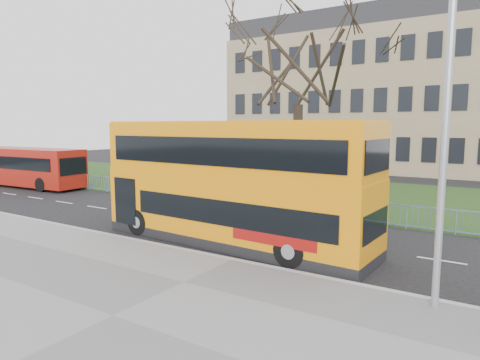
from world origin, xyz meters
TOP-DOWN VIEW (x-y plane):
  - ground at (0.00, 0.00)m, footprint 120.00×120.00m
  - pavement at (0.00, -6.75)m, footprint 80.00×10.50m
  - kerb at (0.00, -1.55)m, footprint 80.00×0.20m
  - grass_verge at (0.00, 14.30)m, footprint 80.00×15.40m
  - guard_railing at (0.00, 6.60)m, footprint 40.00×0.12m
  - bare_tree at (-3.00, 10.00)m, footprint 9.65×9.65m
  - civic_building at (-5.00, 35.00)m, footprint 30.00×15.00m
  - yellow_bus at (-1.34, 0.39)m, footprint 11.46×3.29m
  - red_bus at (-23.60, 5.17)m, footprint 11.25×3.15m
  - street_lamp at (6.31, -2.00)m, footprint 1.92×0.22m

SIDE VIEW (x-z plane):
  - ground at x=0.00m, z-range 0.00..0.00m
  - grass_verge at x=0.00m, z-range 0.00..0.08m
  - pavement at x=0.00m, z-range 0.00..0.12m
  - kerb at x=0.00m, z-range 0.00..0.14m
  - guard_railing at x=0.00m, z-range 0.00..1.10m
  - red_bus at x=-23.60m, z-range 0.10..3.03m
  - yellow_bus at x=-1.34m, z-range 0.17..4.92m
  - street_lamp at x=6.31m, z-range 0.56..9.63m
  - bare_tree at x=-3.00m, z-range 0.08..13.87m
  - civic_building at x=-5.00m, z-range 0.00..14.00m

